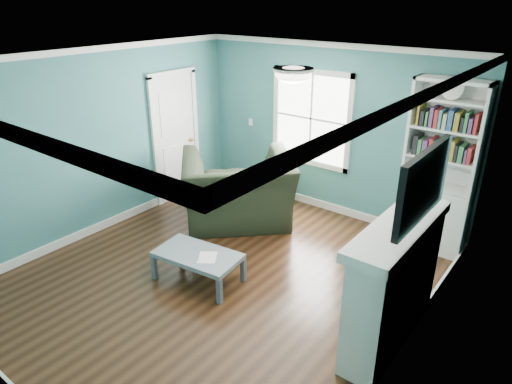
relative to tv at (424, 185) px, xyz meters
The scene contains 13 objects.
floor 2.80m from the tv, behind, with size 5.00×5.00×0.00m, color black.
room_walls 2.21m from the tv, behind, with size 5.00×5.00×5.00m.
trim 2.26m from the tv, behind, with size 4.50×5.00×2.60m.
window 3.40m from the tv, 137.57° to the left, with size 1.40×0.06×1.50m.
bookshelf 2.29m from the tv, 101.57° to the left, with size 0.90×0.35×2.31m.
fireplace 1.10m from the tv, behind, with size 0.44×1.58×1.30m.
tv is the anchor object (origin of this frame).
door 4.63m from the tv, 164.80° to the left, with size 0.12×0.98×2.17m.
ceiling_fixture 1.54m from the tv, behind, with size 0.38×0.38×0.15m.
light_switch 4.38m from the tv, 148.30° to the left, with size 0.08×0.01×0.12m, color white.
recliner 3.35m from the tv, 160.14° to the left, with size 1.60×1.04×1.40m, color black.
coffee_table 2.79m from the tv, 169.79° to the right, with size 1.09×0.69×0.37m.
paper_sheet 2.63m from the tv, 169.14° to the right, with size 0.21×0.26×0.00m, color white.
Camera 1 is at (3.27, -3.52, 3.23)m, focal length 32.00 mm.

